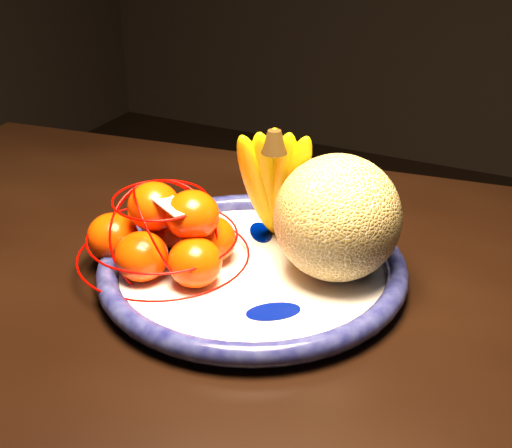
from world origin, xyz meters
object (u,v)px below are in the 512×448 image
at_px(dining_table, 334,387).
at_px(banana_bunch, 274,180).
at_px(mandarin_bag, 166,235).
at_px(fruit_bowl, 252,269).
at_px(cantaloupe, 337,218).

relative_size(dining_table, banana_bunch, 9.02).
xyz_separation_m(dining_table, mandarin_bag, (-0.23, 0.02, 0.13)).
relative_size(dining_table, fruit_bowl, 4.35).
bearing_deg(dining_table, banana_bunch, 131.01).
distance_m(dining_table, banana_bunch, 0.26).
bearing_deg(fruit_bowl, banana_bunch, 92.31).
distance_m(fruit_bowl, mandarin_bag, 0.11).
height_order(cantaloupe, mandarin_bag, cantaloupe).
bearing_deg(dining_table, mandarin_bag, 168.63).
bearing_deg(banana_bunch, dining_table, -65.20).
bearing_deg(mandarin_bag, cantaloupe, 20.33).
relative_size(cantaloupe, mandarin_bag, 0.59).
bearing_deg(cantaloupe, mandarin_bag, -159.67).
distance_m(banana_bunch, mandarin_bag, 0.15).
bearing_deg(cantaloupe, banana_bunch, 161.29).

